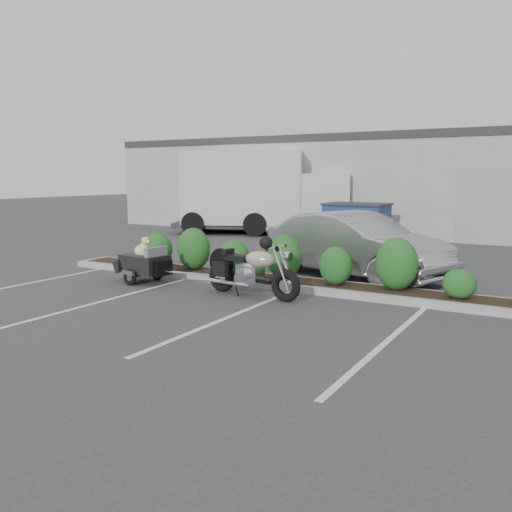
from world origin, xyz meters
The scene contains 8 objects.
ground centered at (0.00, 0.00, 0.00)m, with size 90.00×90.00×0.00m, color #38383A.
planter_kerb centered at (1.00, 2.20, 0.07)m, with size 12.00×1.00×0.15m, color #9E9E93.
building centered at (0.00, 17.00, 2.00)m, with size 26.00×10.00×4.00m, color #9EA099.
motorcycle centered at (0.72, 0.98, 0.50)m, with size 2.20×0.78×1.26m.
pet_trailer centered at (-2.06, 1.00, 0.44)m, with size 1.76×0.99×1.04m.
sedan centered at (1.73, 4.00, 0.76)m, with size 1.60×4.59×1.51m, color #A3A3AA.
dumpster centered at (-0.43, 10.10, 0.72)m, with size 2.19×1.53×1.42m.
delivery_truck centered at (-4.92, 11.39, 1.60)m, with size 7.59×4.86×3.32m.
Camera 1 is at (6.06, -7.99, 2.35)m, focal length 38.00 mm.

